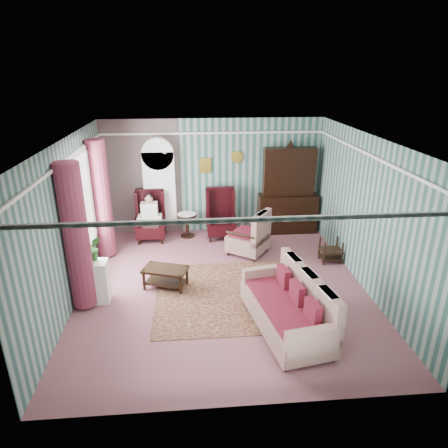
{
  "coord_description": "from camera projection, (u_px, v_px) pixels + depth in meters",
  "views": [
    {
      "loc": [
        -0.57,
        -6.87,
        4.06
      ],
      "look_at": [
        0.07,
        0.6,
        1.1
      ],
      "focal_mm": 32.0,
      "sensor_mm": 36.0,
      "label": 1
    }
  ],
  "objects": [
    {
      "name": "floor",
      "position": [
        223.0,
        287.0,
        7.9
      ],
      "size": [
        6.0,
        6.0,
        0.0
      ],
      "primitive_type": "plane",
      "color": "#8F5358",
      "rests_on": "ground"
    },
    {
      "name": "room_shell",
      "position": [
        188.0,
        187.0,
        7.27
      ],
      "size": [
        5.53,
        6.02,
        2.91
      ],
      "color": "#346058",
      "rests_on": "ground"
    },
    {
      "name": "bookcase",
      "position": [
        160.0,
        192.0,
        10.01
      ],
      "size": [
        0.8,
        0.28,
        2.24
      ],
      "primitive_type": "cube",
      "color": "silver",
      "rests_on": "floor"
    },
    {
      "name": "dresser_hutch",
      "position": [
        288.0,
        188.0,
        10.14
      ],
      "size": [
        1.5,
        0.56,
        2.36
      ],
      "primitive_type": "cube",
      "color": "black",
      "rests_on": "floor"
    },
    {
      "name": "wingback_left",
      "position": [
        150.0,
        216.0,
        9.81
      ],
      "size": [
        0.76,
        0.8,
        1.25
      ],
      "primitive_type": "cube",
      "color": "black",
      "rests_on": "floor"
    },
    {
      "name": "wingback_right",
      "position": [
        221.0,
        214.0,
        9.95
      ],
      "size": [
        0.76,
        0.8,
        1.25
      ],
      "primitive_type": "cube",
      "color": "black",
      "rests_on": "floor"
    },
    {
      "name": "seated_woman",
      "position": [
        150.0,
        218.0,
        9.82
      ],
      "size": [
        0.44,
        0.4,
        1.18
      ],
      "primitive_type": null,
      "color": "white",
      "rests_on": "floor"
    },
    {
      "name": "round_side_table",
      "position": [
        187.0,
        225.0,
        10.14
      ],
      "size": [
        0.5,
        0.5,
        0.6
      ],
      "primitive_type": "cylinder",
      "color": "black",
      "rests_on": "floor"
    },
    {
      "name": "nest_table",
      "position": [
        331.0,
        250.0,
        8.83
      ],
      "size": [
        0.45,
        0.38,
        0.54
      ],
      "primitive_type": "cube",
      "color": "black",
      "rests_on": "floor"
    },
    {
      "name": "plant_stand",
      "position": [
        94.0,
        282.0,
        7.28
      ],
      "size": [
        0.55,
        0.35,
        0.8
      ],
      "primitive_type": "cube",
      "color": "silver",
      "rests_on": "floor"
    },
    {
      "name": "rug",
      "position": [
        240.0,
        294.0,
        7.64
      ],
      "size": [
        3.2,
        2.6,
        0.01
      ],
      "primitive_type": "cube",
      "color": "#49181E",
      "rests_on": "floor"
    },
    {
      "name": "sofa",
      "position": [
        286.0,
        303.0,
        6.43
      ],
      "size": [
        1.38,
        2.19,
        1.01
      ],
      "primitive_type": "cube",
      "rotation": [
        0.0,
        0.0,
        1.75
      ],
      "color": "beige",
      "rests_on": "floor"
    },
    {
      "name": "floral_armchair",
      "position": [
        248.0,
        232.0,
        9.12
      ],
      "size": [
        1.14,
        1.17,
        1.08
      ],
      "primitive_type": "cube",
      "rotation": [
        0.0,
        0.0,
        0.96
      ],
      "color": "beige",
      "rests_on": "floor"
    },
    {
      "name": "coffee_table",
      "position": [
        166.0,
        278.0,
        7.81
      ],
      "size": [
        0.96,
        0.72,
        0.41
      ],
      "primitive_type": "cube",
      "rotation": [
        0.0,
        0.0,
        -0.32
      ],
      "color": "black",
      "rests_on": "floor"
    },
    {
      "name": "potted_plant_a",
      "position": [
        83.0,
        254.0,
        6.94
      ],
      "size": [
        0.48,
        0.44,
        0.44
      ],
      "primitive_type": "imported",
      "rotation": [
        0.0,
        0.0,
        0.29
      ],
      "color": "#20571B",
      "rests_on": "plant_stand"
    },
    {
      "name": "potted_plant_b",
      "position": [
        94.0,
        248.0,
        7.14
      ],
      "size": [
        0.31,
        0.28,
        0.45
      ],
      "primitive_type": "imported",
      "rotation": [
        0.0,
        0.0,
        0.43
      ],
      "color": "#1C581B",
      "rests_on": "plant_stand"
    },
    {
      "name": "potted_plant_c",
      "position": [
        86.0,
        252.0,
        7.11
      ],
      "size": [
        0.21,
        0.21,
        0.36
      ],
      "primitive_type": "imported",
      "rotation": [
        0.0,
        0.0,
        0.01
      ],
      "color": "#29531A",
      "rests_on": "plant_stand"
    }
  ]
}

